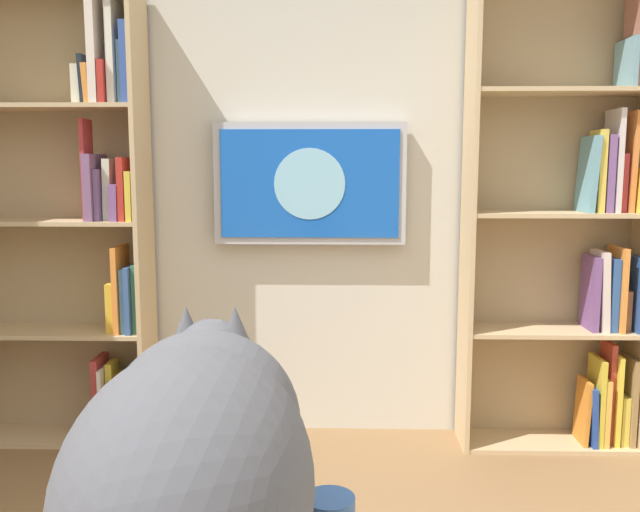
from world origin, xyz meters
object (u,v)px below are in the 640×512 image
bookshelf_left (577,227)px  cat (194,467)px  bookshelf_right (78,224)px  wall_mounted_tv (310,184)px

bookshelf_left → cat: bearing=60.1°
bookshelf_right → wall_mounted_tv: size_ratio=2.33×
bookshelf_right → cat: size_ratio=3.56×
wall_mounted_tv → cat: (0.06, 2.38, -0.32)m
bookshelf_left → wall_mounted_tv: 1.28m
cat → bookshelf_left: bearing=-119.9°
wall_mounted_tv → bookshelf_right: bearing=4.1°
bookshelf_left → cat: bookshelf_left is taller
bookshelf_left → wall_mounted_tv: (1.26, -0.08, 0.20)m
bookshelf_right → wall_mounted_tv: (-1.11, -0.08, 0.19)m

